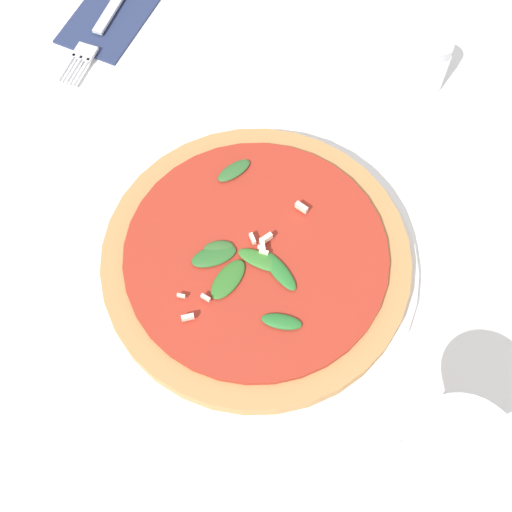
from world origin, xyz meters
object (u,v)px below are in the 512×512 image
wine_glass (450,463)px  fork (107,16)px  pizza_arugula_main (256,262)px  shaker_pepper (433,66)px

wine_glass → fork: size_ratio=0.66×
pizza_arugula_main → wine_glass: (0.12, 0.22, 0.08)m
wine_glass → fork: 0.62m
wine_glass → shaker_pepper: wine_glass is taller
fork → pizza_arugula_main: bearing=48.9°
pizza_arugula_main → shaker_pepper: size_ratio=4.68×
pizza_arugula_main → fork: pizza_arugula_main is taller
fork → shaker_pepper: (-0.08, 0.37, 0.03)m
wine_glass → fork: wine_glass is taller
pizza_arugula_main → wine_glass: wine_glass is taller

